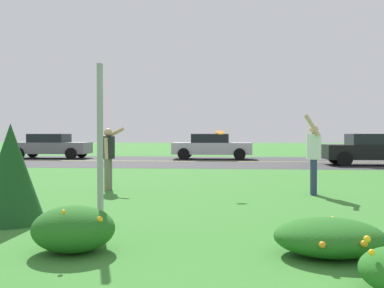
{
  "coord_description": "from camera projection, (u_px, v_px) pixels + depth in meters",
  "views": [
    {
      "loc": [
        -0.83,
        -1.07,
        1.44
      ],
      "look_at": [
        -1.59,
        7.65,
        1.24
      ],
      "focal_mm": 41.02,
      "sensor_mm": 36.0,
      "label": 1
    }
  ],
  "objects": [
    {
      "name": "daylily_clump_front_center",
      "position": [
        329.0,
        237.0,
        5.17
      ],
      "size": [
        1.3,
        1.09,
        0.44
      ],
      "color": "#23661E",
      "rests_on": "ground"
    },
    {
      "name": "daylily_clump_mid_left",
      "position": [
        74.0,
        229.0,
        5.35
      ],
      "size": [
        1.01,
        0.93,
        0.58
      ],
      "color": "#23661E",
      "rests_on": "ground"
    },
    {
      "name": "car_gray_leftmost",
      "position": [
        51.0,
        146.0,
        25.96
      ],
      "size": [
        4.5,
        2.0,
        1.45
      ],
      "color": "slate",
      "rests_on": "ground"
    },
    {
      "name": "evergreen_shrub_side",
      "position": [
        11.0,
        173.0,
        7.06
      ],
      "size": [
        1.07,
        1.07,
        1.61
      ],
      "primitive_type": "cone",
      "color": "#19471E",
      "rests_on": "ground"
    },
    {
      "name": "ground_plane",
      "position": [
        261.0,
        187.0,
        11.92
      ],
      "size": [
        120.0,
        120.0,
        0.0
      ],
      "primitive_type": "plane",
      "color": "#387A2D"
    },
    {
      "name": "car_silver_center_left",
      "position": [
        212.0,
        146.0,
        25.14
      ],
      "size": [
        4.5,
        2.0,
        1.45
      ],
      "color": "#B7BABF",
      "rests_on": "ground"
    },
    {
      "name": "frisbee_orange",
      "position": [
        220.0,
        133.0,
        10.54
      ],
      "size": [
        0.24,
        0.23,
        0.13
      ],
      "color": "orange"
    },
    {
      "name": "person_thrower_dark_shirt",
      "position": [
        108.0,
        153.0,
        11.2
      ],
      "size": [
        0.55,
        0.5,
        1.62
      ],
      "color": "#232328",
      "rests_on": "ground"
    },
    {
      "name": "highway_center_stripe",
      "position": [
        246.0,
        162.0,
        22.8
      ],
      "size": [
        120.0,
        0.16,
        0.0
      ],
      "primitive_type": "cube",
      "color": "yellow",
      "rests_on": "ground"
    },
    {
      "name": "car_black_center_right",
      "position": [
        374.0,
        149.0,
        20.1
      ],
      "size": [
        4.5,
        2.0,
        1.45
      ],
      "color": "black",
      "rests_on": "ground"
    },
    {
      "name": "person_catcher_white_shirt",
      "position": [
        314.0,
        153.0,
        10.34
      ],
      "size": [
        0.44,
        0.5,
        1.9
      ],
      "color": "silver",
      "rests_on": "ground"
    },
    {
      "name": "highway_strip",
      "position": [
        246.0,
        162.0,
        22.8
      ],
      "size": [
        120.0,
        9.76,
        0.01
      ],
      "primitive_type": "cube",
      "color": "#38383A",
      "rests_on": "ground"
    },
    {
      "name": "sign_post_near_path",
      "position": [
        100.0,
        145.0,
        6.86
      ],
      "size": [
        0.07,
        0.1,
        2.54
      ],
      "color": "#93969B",
      "rests_on": "ground"
    }
  ]
}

